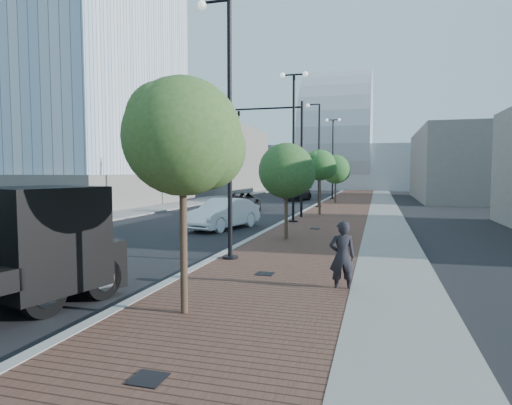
# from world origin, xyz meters

# --- Properties ---
(sidewalk) EXTENTS (7.00, 140.00, 0.12)m
(sidewalk) POSITION_xyz_m (3.50, 40.00, 0.06)
(sidewalk) COLOR #4C2D23
(sidewalk) RESTS_ON ground
(concrete_strip) EXTENTS (2.40, 140.00, 0.13)m
(concrete_strip) POSITION_xyz_m (6.20, 40.00, 0.07)
(concrete_strip) COLOR slate
(concrete_strip) RESTS_ON ground
(curb) EXTENTS (0.30, 140.00, 0.14)m
(curb) POSITION_xyz_m (0.00, 40.00, 0.07)
(curb) COLOR gray
(curb) RESTS_ON ground
(west_sidewalk) EXTENTS (4.00, 140.00, 0.12)m
(west_sidewalk) POSITION_xyz_m (-13.00, 40.00, 0.06)
(west_sidewalk) COLOR slate
(west_sidewalk) RESTS_ON ground
(white_sedan) EXTENTS (3.08, 5.49, 1.71)m
(white_sedan) POSITION_xyz_m (-2.72, 18.47, 0.86)
(white_sedan) COLOR white
(white_sedan) RESTS_ON ground
(dark_car_mid) EXTENTS (4.48, 6.00, 1.51)m
(dark_car_mid) POSITION_xyz_m (-5.38, 30.75, 0.76)
(dark_car_mid) COLOR black
(dark_car_mid) RESTS_ON ground
(dark_car_far) EXTENTS (2.77, 5.39, 1.50)m
(dark_car_far) POSITION_xyz_m (-3.08, 44.21, 0.75)
(dark_car_far) COLOR black
(dark_car_far) RESTS_ON ground
(pedestrian) EXTENTS (0.78, 0.60, 1.92)m
(pedestrian) POSITION_xyz_m (4.77, 7.04, 0.96)
(pedestrian) COLOR black
(pedestrian) RESTS_ON ground
(streetlight_1) EXTENTS (1.44, 0.56, 9.21)m
(streetlight_1) POSITION_xyz_m (0.49, 10.00, 4.34)
(streetlight_1) COLOR black
(streetlight_1) RESTS_ON ground
(streetlight_2) EXTENTS (1.72, 0.56, 9.28)m
(streetlight_2) POSITION_xyz_m (0.60, 22.00, 4.82)
(streetlight_2) COLOR black
(streetlight_2) RESTS_ON ground
(streetlight_3) EXTENTS (1.44, 0.56, 9.21)m
(streetlight_3) POSITION_xyz_m (0.49, 34.00, 4.34)
(streetlight_3) COLOR black
(streetlight_3) RESTS_ON ground
(streetlight_4) EXTENTS (1.72, 0.56, 9.28)m
(streetlight_4) POSITION_xyz_m (0.60, 46.00, 4.82)
(streetlight_4) COLOR black
(streetlight_4) RESTS_ON ground
(traffic_mast) EXTENTS (5.09, 0.20, 8.00)m
(traffic_mast) POSITION_xyz_m (-0.30, 25.00, 4.98)
(traffic_mast) COLOR black
(traffic_mast) RESTS_ON ground
(tree_0) EXTENTS (2.57, 2.55, 5.24)m
(tree_0) POSITION_xyz_m (1.65, 4.02, 3.95)
(tree_0) COLOR #382619
(tree_0) RESTS_ON ground
(tree_1) EXTENTS (2.56, 2.54, 4.54)m
(tree_1) POSITION_xyz_m (1.65, 15.02, 3.26)
(tree_1) COLOR #382619
(tree_1) RESTS_ON ground
(tree_2) EXTENTS (2.30, 2.24, 4.83)m
(tree_2) POSITION_xyz_m (1.65, 27.02, 3.70)
(tree_2) COLOR #382619
(tree_2) RESTS_ON ground
(tree_3) EXTENTS (2.87, 2.87, 4.92)m
(tree_3) POSITION_xyz_m (1.65, 39.02, 3.48)
(tree_3) COLOR #382619
(tree_3) RESTS_ON ground
(tower_podium) EXTENTS (19.00, 19.00, 3.00)m
(tower_podium) POSITION_xyz_m (-24.00, 32.00, 1.50)
(tower_podium) COLOR #5F5B56
(tower_podium) RESTS_ON ground
(convention_center) EXTENTS (50.00, 30.00, 50.00)m
(convention_center) POSITION_xyz_m (-2.00, 85.00, 6.00)
(convention_center) COLOR #9A9FA4
(convention_center) RESTS_ON ground
(commercial_block_nw) EXTENTS (14.00, 20.00, 10.00)m
(commercial_block_nw) POSITION_xyz_m (-20.00, 60.00, 5.00)
(commercial_block_nw) COLOR slate
(commercial_block_nw) RESTS_ON ground
(commercial_block_ne) EXTENTS (12.00, 22.00, 8.00)m
(commercial_block_ne) POSITION_xyz_m (16.00, 50.00, 4.00)
(commercial_block_ne) COLOR #66615C
(commercial_block_ne) RESTS_ON ground
(utility_cover_0) EXTENTS (0.50, 0.50, 0.02)m
(utility_cover_0) POSITION_xyz_m (2.40, 1.00, 0.13)
(utility_cover_0) COLOR black
(utility_cover_0) RESTS_ON sidewalk
(utility_cover_1) EXTENTS (0.50, 0.50, 0.02)m
(utility_cover_1) POSITION_xyz_m (2.40, 8.00, 0.13)
(utility_cover_1) COLOR black
(utility_cover_1) RESTS_ON sidewalk
(utility_cover_2) EXTENTS (0.50, 0.50, 0.02)m
(utility_cover_2) POSITION_xyz_m (2.40, 19.00, 0.13)
(utility_cover_2) COLOR black
(utility_cover_2) RESTS_ON sidewalk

